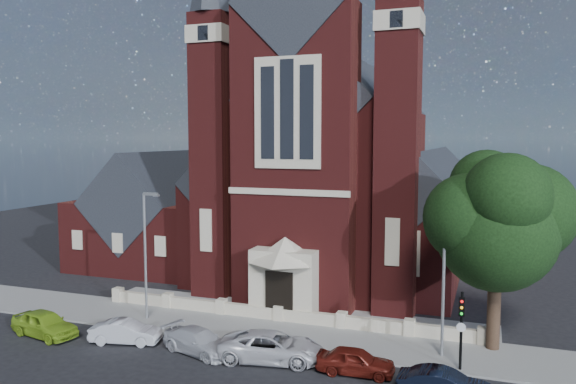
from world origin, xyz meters
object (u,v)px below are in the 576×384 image
Objects in this scene: car_silver_a at (126,332)px; car_dark_red at (356,361)px; car_white_suv at (272,347)px; street_tree at (499,224)px; parish_hall at (159,220)px; church at (345,175)px; street_lamp_right at (446,271)px; car_silver_b at (199,341)px; street_lamp_left at (146,248)px; traffic_signal at (461,321)px; car_lime_van at (45,324)px.

car_silver_a is 1.02× the size of car_dark_red.
car_white_suv is at bearing 85.10° from car_dark_red.
street_tree is 2.81× the size of car_dark_red.
parish_hall is 28.51m from car_dark_red.
church is 24.49m from car_dark_red.
church is 2.86× the size of parish_hall.
street_lamp_right is 13.45m from car_silver_b.
car_silver_b is at bearing -159.77° from street_tree.
street_lamp_left is 2.02× the size of traffic_signal.
church is at bearing -30.02° from car_silver_a.
street_lamp_right is 1.83× the size of car_silver_b.
street_tree reaches higher than car_white_suv.
car_dark_red is at bearing -140.61° from street_tree.
car_dark_red is at bearing -38.22° from parish_hall.
parish_hall is 25.10m from car_white_suv.
car_silver_b is (13.79, -17.75, -3.37)m from parish_hall.
car_lime_van is 1.13× the size of car_silver_a.
traffic_signal reaches higher than car_silver_a.
street_lamp_left is 15.10m from car_dark_red.
parish_hall is 29.62m from street_lamp_right.
traffic_signal is (-1.60, -3.28, -4.38)m from street_tree.
street_tree is 13.46m from car_white_suv.
parish_hall is 31.27m from street_tree.
church reaches higher than street_lamp_right.
street_lamp_left is 7.12m from car_lime_van.
traffic_signal is 23.10m from car_lime_van.
church reaches higher than street_lamp_left.
car_dark_red is (-4.76, -1.94, -1.93)m from traffic_signal.
car_silver_b is 4.03m from car_white_suv.
street_lamp_right reaches higher than traffic_signal.
car_lime_van is 18.10m from car_dark_red.
church is at bearing 17.16° from parish_hall.
street_lamp_right is 9.75m from car_white_suv.
street_lamp_right is at bearing -90.62° from car_silver_a.
street_lamp_left is (8.09, -14.00, 0.59)m from parish_hall.
street_tree is at bearing -74.72° from car_white_suv.
car_white_suv is at bearing -67.36° from car_silver_b.
street_tree is (12.60, -17.23, -1.23)m from church.
street_lamp_left is at bearing 175.24° from traffic_signal.
car_silver_a is (-17.79, -2.26, -1.94)m from traffic_signal.
street_lamp_right is at bearing -55.50° from car_silver_b.
car_lime_van is at bearing -172.64° from traffic_signal.
street_lamp_right reaches higher than car_dark_red.
car_silver_a is at bearing -164.03° from street_tree.
church is 7.88× the size of car_silver_b.
car_lime_van is (4.16, -18.52, -3.26)m from parish_hall.
street_tree reaches higher than car_lime_van.
church is 20.84m from street_lamp_left.
street_lamp_left is at bearing 2.85° from car_silver_a.
street_tree is 2.67× the size of traffic_signal.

